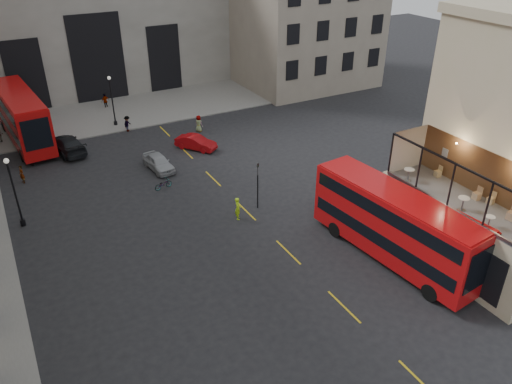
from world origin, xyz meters
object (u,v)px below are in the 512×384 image
street_lamp_b (113,104)px  cafe_table_near (490,220)px  traffic_light_far (28,141)px  cafe_chair_d (438,173)px  pedestrian_d (199,124)px  cafe_chair_b (491,200)px  traffic_light_near (258,180)px  cafe_chair_a (512,215)px  bus_far (21,115)px  pedestrian_c (105,101)px  cafe_table_mid (463,202)px  cafe_chair_c (477,195)px  cafe_table_far (409,173)px  cyclist (238,208)px  car_b (196,143)px  car_c (67,144)px  bicycle (163,184)px  pedestrian_e (22,174)px  street_lamp_a (16,197)px  bus_near (394,223)px  car_a (159,162)px  pedestrian_b (127,124)px

street_lamp_b → cafe_table_near: street_lamp_b is taller
traffic_light_far → cafe_chair_d: (22.55, -24.87, 2.40)m
pedestrian_d → cafe_chair_b: 30.18m
traffic_light_near → cafe_chair_a: bearing=-60.9°
bus_far → cafe_chair_d: cafe_chair_d is taller
pedestrian_c → cafe_table_mid: (11.07, -40.60, 4.29)m
cafe_table_near → cafe_chair_c: bearing=51.3°
traffic_light_near → cafe_chair_b: (8.66, -12.90, 2.40)m
pedestrian_d → cafe_table_near: bearing=156.5°
bus_far → cafe_table_far: (20.18, -30.30, 2.32)m
street_lamp_b → traffic_light_near: bearing=-77.2°
cyclist → car_b: bearing=12.5°
car_c → pedestrian_d: pedestrian_d is taller
street_lamp_b → bicycle: (-0.26, -15.61, -1.99)m
car_c → car_b: bearing=146.4°
pedestrian_e → cafe_chair_b: 35.43m
street_lamp_a → cafe_table_near: bearing=-42.5°
car_b → car_c: size_ratio=0.73×
pedestrian_d → pedestrian_e: 17.60m
cafe_table_mid → cafe_chair_d: (1.98, 3.73, -0.31)m
traffic_light_far → cyclist: traffic_light_far is taller
street_lamp_b → car_c: size_ratio=0.97×
street_lamp_a → traffic_light_near: bearing=-20.6°
traffic_light_far → cafe_table_far: 31.91m
bus_near → cafe_table_mid: bearing=-55.2°
bus_far → cafe_chair_a: (21.91, -36.61, 2.05)m
cafe_table_far → car_a: bearing=120.7°
cafe_chair_b → cafe_chair_d: bearing=91.6°
street_lamp_a → cafe_chair_a: size_ratio=5.98×
pedestrian_b → cafe_chair_d: 31.71m
cyclist → cafe_chair_b: (10.68, -12.24, 3.96)m
traffic_light_near → pedestrian_b: 20.37m
cyclist → cafe_chair_d: cafe_chair_d is taller
cafe_chair_a → bicycle: bearing=122.5°
street_lamp_a → cafe_chair_d: size_ratio=7.12×
car_a → bus_near: bearing=-71.6°
cafe_table_near → street_lamp_b: bearing=107.3°
bicycle → cafe_table_near: cafe_table_near is taller
bicycle → pedestrian_d: 12.37m
car_c → cafe_chair_c: (19.03, -29.60, 4.05)m
traffic_light_near → car_a: 10.99m
traffic_light_near → pedestrian_c: 28.40m
traffic_light_near → pedestrian_e: bearing=139.4°
bus_near → cafe_chair_c: bearing=-33.3°
street_lamp_a → street_lamp_b: (11.00, 16.00, 0.00)m
car_b → pedestrian_d: bearing=26.7°
cafe_table_far → pedestrian_b: bearing=110.8°
bus_near → cafe_table_far: bearing=32.9°
traffic_light_far → bus_far: 5.96m
street_lamp_a → car_a: bearing=18.7°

